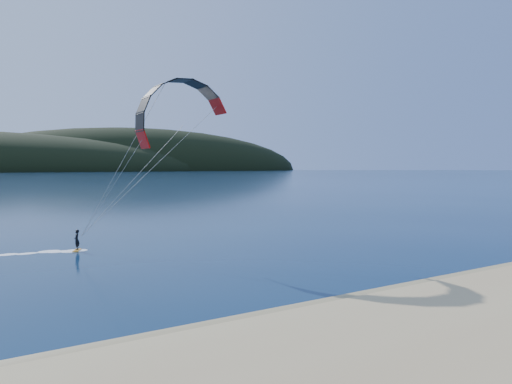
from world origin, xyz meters
The scene contains 3 objects.
ground centered at (0.00, 0.00, 0.00)m, with size 1800.00×1800.00×0.00m, color #081F3D.
wet_sand centered at (0.00, 4.50, 0.05)m, with size 220.00×2.50×0.10m.
kitesurfer_near centered at (5.00, 22.74, 9.10)m, with size 21.81×6.40×13.07m.
Camera 1 is at (-9.66, -11.45, 6.33)m, focal length 33.65 mm.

